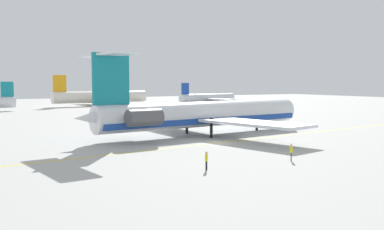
{
  "coord_description": "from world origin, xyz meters",
  "views": [
    {
      "loc": [
        -32.09,
        -49.51,
        8.21
      ],
      "look_at": [
        2.92,
        12.22,
        2.8
      ],
      "focal_mm": 41.6,
      "sensor_mm": 36.0,
      "label": 1
    }
  ],
  "objects_px": {
    "main_jetliner": "(199,114)",
    "ground_crew_near_nose": "(291,150)",
    "ground_crew_near_tail": "(206,158)",
    "safety_cone_wingtip": "(258,120)",
    "airliner_mid_right": "(103,97)",
    "airliner_far_right": "(209,98)"
  },
  "relations": [
    {
      "from": "safety_cone_wingtip",
      "to": "ground_crew_near_nose",
      "type": "bearing_deg",
      "value": -123.59
    },
    {
      "from": "main_jetliner",
      "to": "safety_cone_wingtip",
      "type": "bearing_deg",
      "value": 25.91
    },
    {
      "from": "airliner_far_right",
      "to": "ground_crew_near_nose",
      "type": "bearing_deg",
      "value": -126.67
    },
    {
      "from": "airliner_far_right",
      "to": "ground_crew_near_tail",
      "type": "xyz_separation_m",
      "value": [
        -63.5,
        -102.14,
        -1.12
      ]
    },
    {
      "from": "ground_crew_near_nose",
      "to": "airliner_far_right",
      "type": "bearing_deg",
      "value": -75.73
    },
    {
      "from": "ground_crew_near_tail",
      "to": "airliner_mid_right",
      "type": "bearing_deg",
      "value": -41.9
    },
    {
      "from": "airliner_far_right",
      "to": "main_jetliner",
      "type": "bearing_deg",
      "value": -131.81
    },
    {
      "from": "ground_crew_near_tail",
      "to": "safety_cone_wingtip",
      "type": "height_order",
      "value": "ground_crew_near_tail"
    },
    {
      "from": "main_jetliner",
      "to": "ground_crew_near_nose",
      "type": "bearing_deg",
      "value": -102.96
    },
    {
      "from": "airliner_far_right",
      "to": "ground_crew_near_nose",
      "type": "height_order",
      "value": "airliner_far_right"
    },
    {
      "from": "ground_crew_near_tail",
      "to": "safety_cone_wingtip",
      "type": "distance_m",
      "value": 50.96
    },
    {
      "from": "main_jetliner",
      "to": "ground_crew_near_nose",
      "type": "height_order",
      "value": "main_jetliner"
    },
    {
      "from": "airliner_mid_right",
      "to": "ground_crew_near_nose",
      "type": "bearing_deg",
      "value": -101.77
    },
    {
      "from": "main_jetliner",
      "to": "ground_crew_near_tail",
      "type": "bearing_deg",
      "value": -125.47
    },
    {
      "from": "ground_crew_near_nose",
      "to": "safety_cone_wingtip",
      "type": "distance_m",
      "value": 44.83
    },
    {
      "from": "safety_cone_wingtip",
      "to": "ground_crew_near_tail",
      "type": "bearing_deg",
      "value": -133.24
    },
    {
      "from": "ground_crew_near_nose",
      "to": "ground_crew_near_tail",
      "type": "distance_m",
      "value": 10.11
    },
    {
      "from": "airliner_far_right",
      "to": "safety_cone_wingtip",
      "type": "bearing_deg",
      "value": -122.86
    },
    {
      "from": "airliner_mid_right",
      "to": "airliner_far_right",
      "type": "height_order",
      "value": "airliner_mid_right"
    },
    {
      "from": "airliner_far_right",
      "to": "ground_crew_near_nose",
      "type": "xyz_separation_m",
      "value": [
        -53.4,
        -102.36,
        -1.12
      ]
    },
    {
      "from": "safety_cone_wingtip",
      "to": "airliner_mid_right",
      "type": "bearing_deg",
      "value": 96.77
    },
    {
      "from": "main_jetliner",
      "to": "airliner_mid_right",
      "type": "xyz_separation_m",
      "value": [
        13.62,
        86.22,
        -0.26
      ]
    }
  ]
}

